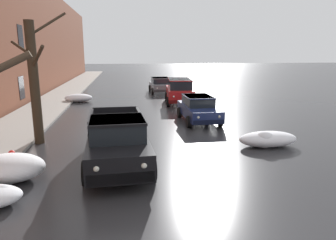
{
  "coord_description": "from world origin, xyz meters",
  "views": [
    {
      "loc": [
        -1.18,
        -3.23,
        3.78
      ],
      "look_at": [
        0.63,
        9.24,
        0.99
      ],
      "focal_mm": 33.03,
      "sensor_mm": 36.0,
      "label": 1
    }
  ],
  "objects": [
    {
      "name": "brick_townhouse_facade",
      "position": [
        -8.56,
        18.0,
        5.03
      ],
      "size": [
        0.63,
        80.0,
        10.06
      ],
      "color": "brown",
      "rests_on": "ground"
    },
    {
      "name": "sedan_darkblue_parked_kerbside_close",
      "position": [
        2.89,
        13.1,
        0.75
      ],
      "size": [
        1.87,
        4.14,
        1.42
      ],
      "color": "navy",
      "rests_on": "ground"
    },
    {
      "name": "snow_bank_mid_block_left",
      "position": [
        -4.58,
        6.02,
        0.4
      ],
      "size": [
        2.07,
        1.49,
        0.82
      ],
      "color": "white",
      "rests_on": "ground"
    },
    {
      "name": "bare_tree_second_along_sidewalk",
      "position": [
        -4.74,
        10.02,
        2.63
      ],
      "size": [
        2.31,
        2.22,
        5.44
      ],
      "color": "#382B1E",
      "rests_on": "ground"
    },
    {
      "name": "snow_bank_along_left_kerb",
      "position": [
        4.58,
        8.14,
        0.31
      ],
      "size": [
        2.42,
        1.18,
        0.68
      ],
      "color": "white",
      "rests_on": "ground"
    },
    {
      "name": "suv_red_parked_kerbside_mid",
      "position": [
        2.97,
        19.35,
        0.99
      ],
      "size": [
        2.34,
        4.62,
        1.82
      ],
      "color": "red",
      "rests_on": "ground"
    },
    {
      "name": "left_sidewalk_slab",
      "position": [
        -6.54,
        18.0,
        0.06
      ],
      "size": [
        3.06,
        80.0,
        0.12
      ],
      "primitive_type": "cube",
      "color": "gray",
      "rests_on": "ground"
    },
    {
      "name": "snow_bank_along_right_kerb",
      "position": [
        -4.63,
        21.14,
        0.3
      ],
      "size": [
        2.09,
        1.32,
        0.62
      ],
      "color": "white",
      "rests_on": "ground"
    },
    {
      "name": "pickup_truck_black_approaching_near_lane",
      "position": [
        -1.43,
        6.86,
        0.88
      ],
      "size": [
        2.32,
        5.32,
        1.76
      ],
      "color": "black",
      "rests_on": "ground"
    },
    {
      "name": "fire_hydrant",
      "position": [
        -4.78,
        6.79,
        0.36
      ],
      "size": [
        0.42,
        0.22,
        0.71
      ],
      "color": "red",
      "rests_on": "ground"
    },
    {
      "name": "sedan_grey_parked_far_down_block",
      "position": [
        2.32,
        25.6,
        0.75
      ],
      "size": [
        2.06,
        4.09,
        1.42
      ],
      "color": "slate",
      "rests_on": "ground"
    }
  ]
}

